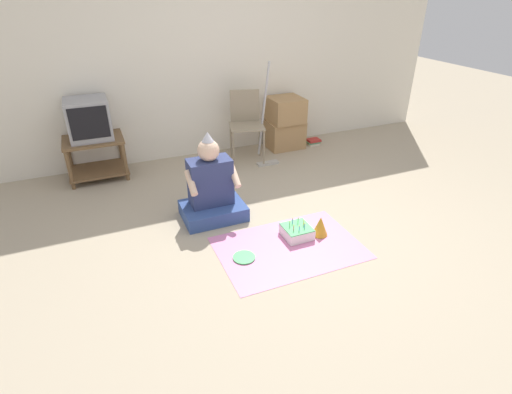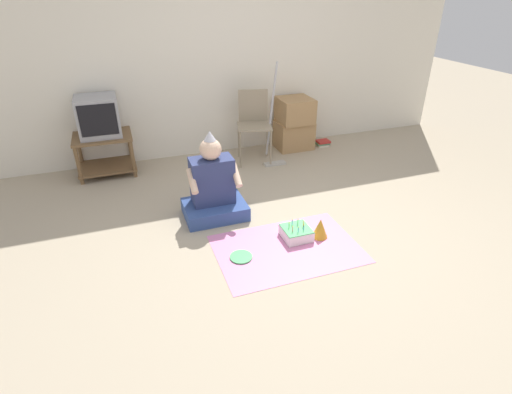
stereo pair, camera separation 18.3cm
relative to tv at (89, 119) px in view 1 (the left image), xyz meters
The scene contains 13 objects.
ground_plane 2.70m from the tv, 51.58° to the right, with size 16.00×16.00×0.00m, color tan.
wall_back 1.74m from the tv, ahead, with size 6.40×0.06×2.55m.
tv_stand 0.42m from the tv, 90.00° to the right, with size 0.65×0.51×0.48m.
tv is the anchor object (origin of this frame).
folding_chair 1.82m from the tv, ahead, with size 0.50×0.48×0.88m.
cardboard_box_stack 2.48m from the tv, ahead, with size 0.48×0.43×0.69m.
dust_mop 2.05m from the tv, 10.76° to the right, with size 0.28×0.36×1.26m.
book_pile 2.95m from the tv, ahead, with size 0.19×0.14×0.08m.
person_seated 1.75m from the tv, 55.31° to the right, with size 0.60×0.45×0.87m.
party_cloth 2.69m from the tv, 56.94° to the right, with size 1.24×0.85×0.01m.
birthday_cake 2.66m from the tv, 52.78° to the right, with size 0.25×0.25×0.16m.
party_hat_blue 2.82m from the tv, 50.01° to the right, with size 0.14×0.14×0.18m.
paper_plate 2.48m from the tv, 65.23° to the right, with size 0.19×0.19×0.01m.
Camera 1 is at (-1.58, -2.65, 2.06)m, focal length 28.00 mm.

